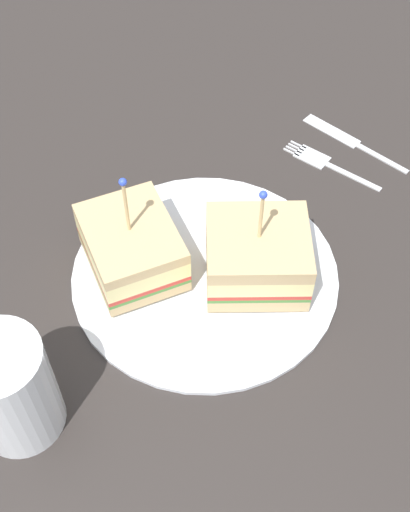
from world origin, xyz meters
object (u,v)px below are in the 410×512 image
plate (205,272)px  fork (322,161)px  sandwich_half_front (257,256)px  sandwich_half_back (132,247)px  drink_glass (11,393)px  knife (349,140)px

plate → fork: plate is taller
sandwich_half_front → sandwich_half_back: size_ratio=0.98×
sandwich_half_back → drink_glass: bearing=47.0°
knife → plate: bearing=34.2°
fork → sandwich_half_front: bearing=48.0°
sandwich_half_front → knife: size_ratio=0.93×
plate → fork: bearing=-145.0°
fork → knife: same height
sandwich_half_back → drink_glass: 17.03cm
sandwich_half_front → knife: (-16.04, -15.64, -3.45)cm
sandwich_half_front → drink_glass: sandwich_half_front is taller
sandwich_half_back → knife: bearing=-156.6°
sandwich_half_front → sandwich_half_back: 11.38cm
plate → drink_glass: 20.91cm
drink_glass → sandwich_half_back: bearing=-133.0°
sandwich_half_front → knife: bearing=-135.7°
sandwich_half_front → fork: size_ratio=1.13×
plate → sandwich_half_front: sandwich_half_front is taller
sandwich_half_back → fork: size_ratio=1.15×
knife → drink_glass: bearing=32.1°
plate → sandwich_half_back: sandwich_half_back is taller
drink_glass → knife: bearing=-147.9°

